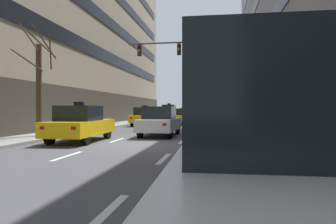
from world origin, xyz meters
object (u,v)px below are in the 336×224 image
object	(u,v)px
taxi_driving_5	(185,117)
car_parked_1	(236,136)
taxi_driving_4	(146,117)
car_driving_1	(160,121)
car_driving_6	(188,115)
street_tree_1	(238,100)
street_tree_2	(39,86)
car_parked_0	(276,164)
taxi_driving_2	(169,112)
street_tree_0	(244,98)
traffic_signal_0	(203,62)
car_driving_3	(157,116)
taxi_driving_0	(81,124)

from	to	relation	value
taxi_driving_5	car_parked_1	bearing A→B (deg)	-79.71
taxi_driving_4	taxi_driving_5	size ratio (longest dim) A/B	1.07
car_driving_1	car_driving_6	distance (m)	17.85
street_tree_1	street_tree_2	distance (m)	27.66
car_driving_1	street_tree_2	size ratio (longest dim) A/B	0.78
car_parked_0	street_tree_2	world-z (taller)	street_tree_2
taxi_driving_2	street_tree_0	world-z (taller)	street_tree_0
taxi_driving_4	car_driving_6	size ratio (longest dim) A/B	1.03
taxi_driving_5	street_tree_1	xyz separation A→B (m)	(5.78, 9.89, 1.92)
taxi_driving_2	car_parked_0	size ratio (longest dim) A/B	1.01
car_driving_1	taxi_driving_5	bearing A→B (deg)	89.57
car_driving_1	taxi_driving_5	world-z (taller)	taxi_driving_5
taxi_driving_2	traffic_signal_0	size ratio (longest dim) A/B	0.50
car_driving_1	car_parked_0	bearing A→B (deg)	-74.64
street_tree_0	car_driving_3	bearing A→B (deg)	164.85
traffic_signal_0	street_tree_2	xyz separation A→B (m)	(-8.16, -8.04, -2.28)
taxi_driving_5	street_tree_0	distance (m)	6.05
taxi_driving_2	car_driving_3	distance (m)	8.81
car_parked_0	traffic_signal_0	bearing A→B (deg)	94.58
car_parked_0	car_parked_1	xyz separation A→B (m)	(-0.00, 6.02, -0.28)
car_driving_6	street_tree_0	world-z (taller)	street_tree_0
car_driving_1	car_parked_0	distance (m)	14.27
taxi_driving_4	traffic_signal_0	bearing A→B (deg)	-38.64
car_driving_3	street_tree_0	bearing A→B (deg)	-15.15
taxi_driving_4	car_parked_0	world-z (taller)	car_parked_0
taxi_driving_0	street_tree_1	xyz separation A→B (m)	(9.09, 25.86, 1.86)
taxi_driving_0	car_driving_3	xyz separation A→B (m)	(-0.05, 18.67, -0.07)
taxi_driving_0	taxi_driving_5	distance (m)	16.31
car_driving_3	car_parked_0	bearing A→B (deg)	-76.35
car_driving_1	street_tree_2	distance (m)	6.75
taxi_driving_2	traffic_signal_0	distance (m)	19.82
car_driving_3	traffic_signal_0	world-z (taller)	traffic_signal_0
taxi_driving_5	street_tree_2	world-z (taller)	street_tree_2
taxi_driving_0	street_tree_2	bearing A→B (deg)	162.85
taxi_driving_2	taxi_driving_4	bearing A→B (deg)	-89.62
car_parked_1	street_tree_2	bearing A→B (deg)	152.04
car_driving_3	street_tree_0	distance (m)	9.62
traffic_signal_0	car_driving_1	bearing A→B (deg)	-112.34
street_tree_1	street_tree_2	world-z (taller)	street_tree_2
car_driving_6	car_parked_1	distance (m)	25.87
car_parked_0	traffic_signal_0	world-z (taller)	traffic_signal_0
car_parked_0	street_tree_0	world-z (taller)	street_tree_0
street_tree_1	street_tree_2	xyz separation A→B (m)	(-11.80, -25.02, 0.05)
taxi_driving_2	street_tree_0	xyz separation A→B (m)	(9.18, -11.28, 1.59)
car_driving_1	street_tree_2	bearing A→B (deg)	-156.35
taxi_driving_0	car_driving_1	bearing A→B (deg)	46.91
car_driving_6	street_tree_2	world-z (taller)	street_tree_2
taxi_driving_2	car_parked_1	world-z (taller)	taxi_driving_2
taxi_driving_5	taxi_driving_4	bearing A→B (deg)	-140.80
taxi_driving_0	taxi_driving_5	size ratio (longest dim) A/B	1.09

